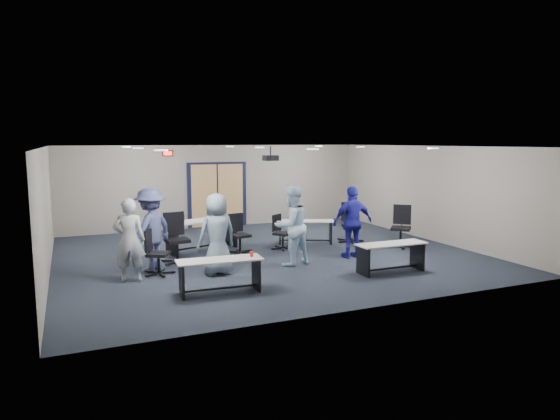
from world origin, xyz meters
name	(u,v)px	position (x,y,z in m)	size (l,w,h in m)	color
floor	(267,254)	(0.00, 0.00, 0.00)	(10.00, 10.00, 0.00)	black
back_wall	(217,186)	(0.00, 4.50, 1.35)	(10.00, 0.04, 2.70)	gray
front_wall	(366,231)	(0.00, -4.50, 1.35)	(10.00, 0.04, 2.70)	gray
left_wall	(46,212)	(-5.00, 0.00, 1.35)	(0.04, 9.00, 2.70)	gray
right_wall	(428,193)	(5.00, 0.00, 1.35)	(0.04, 9.00, 2.70)	gray
ceiling	(267,146)	(0.00, 0.00, 2.70)	(10.00, 9.00, 0.04)	white
double_door	(217,195)	(0.00, 4.46, 1.05)	(2.00, 0.07, 2.20)	black
exit_sign	(168,153)	(-1.60, 4.44, 2.45)	(0.32, 0.07, 0.18)	black
ceiling_projector	(271,158)	(0.30, 0.50, 2.40)	(0.35, 0.32, 0.37)	black
ceiling_can_lights	(263,148)	(0.00, 0.25, 2.67)	(6.24, 5.74, 0.02)	white
table_front_left	(220,270)	(-2.01, -2.67, 0.45)	(1.63, 0.64, 0.76)	#B1AFA7
table_front_right	(391,252)	(1.83, -2.67, 0.44)	(1.58, 0.55, 0.64)	#B1AFA7
table_back_left	(202,229)	(-1.40, 1.09, 0.55)	(2.08, 1.19, 1.10)	#B1AFA7
table_back_right	(305,228)	(1.48, 0.84, 0.44)	(1.66, 1.12, 0.64)	#B1AFA7
chair_back_a	(177,238)	(-2.27, -0.03, 0.59)	(0.74, 0.74, 1.17)	black
chair_back_b	(240,234)	(-0.60, 0.36, 0.50)	(0.63, 0.63, 1.00)	black
chair_back_c	(283,232)	(0.59, 0.37, 0.46)	(0.58, 0.58, 0.92)	black
chair_back_d	(350,223)	(2.71, 0.50, 0.55)	(0.70, 0.70, 1.11)	black
chair_loose_left	(158,252)	(-2.85, -0.90, 0.49)	(0.61, 0.61, 0.98)	black
chair_loose_right	(401,227)	(3.59, -0.65, 0.56)	(0.71, 0.71, 1.13)	black
person_gray	(129,240)	(-3.46, -1.22, 0.86)	(0.62, 0.41, 1.71)	#9CA1AA
person_plaid	(217,234)	(-1.68, -1.36, 0.87)	(0.85, 0.56, 1.75)	slate
person_lightblue	(291,226)	(0.11, -1.23, 0.92)	(0.89, 0.69, 1.83)	#BEDEFB
person_navy	(353,222)	(1.78, -1.16, 0.88)	(1.03, 0.43, 1.76)	navy
person_back	(151,229)	(-2.93, -0.46, 0.92)	(1.18, 0.68, 1.83)	#3F4672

